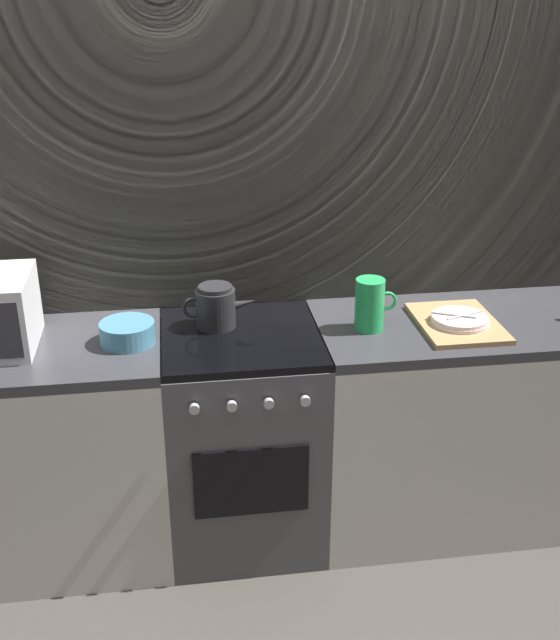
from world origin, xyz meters
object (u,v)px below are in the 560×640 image
at_px(mixing_bowl, 127,333).
at_px(pitcher, 370,304).
at_px(kettle, 216,307).
at_px(dish_pile, 458,322).
at_px(stove_unit, 243,437).

distance_m(mixing_bowl, pitcher, 0.90).
distance_m(kettle, dish_pile, 0.93).
xyz_separation_m(stove_unit, kettle, (-0.08, 0.09, 0.53)).
distance_m(stove_unit, dish_pile, 0.95).
relative_size(mixing_bowl, pitcher, 1.00).
xyz_separation_m(kettle, pitcher, (0.57, -0.11, 0.02)).
bearing_deg(stove_unit, pitcher, -1.88).
xyz_separation_m(mixing_bowl, dish_pile, (1.24, -0.03, -0.02)).
bearing_deg(dish_pile, mixing_bowl, 178.45).
xyz_separation_m(kettle, dish_pile, (0.91, -0.13, -0.06)).
bearing_deg(pitcher, dish_pile, -4.50).
relative_size(kettle, dish_pile, 0.71).
bearing_deg(dish_pile, pitcher, 175.50).
height_order(pitcher, dish_pile, pitcher).
bearing_deg(dish_pile, stove_unit, 177.04).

